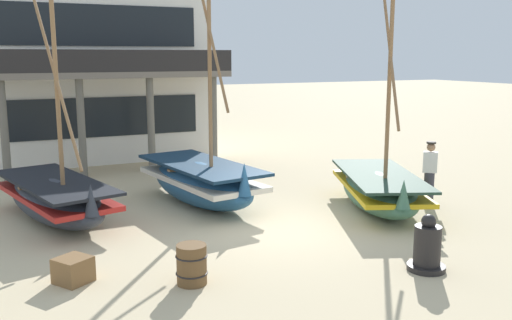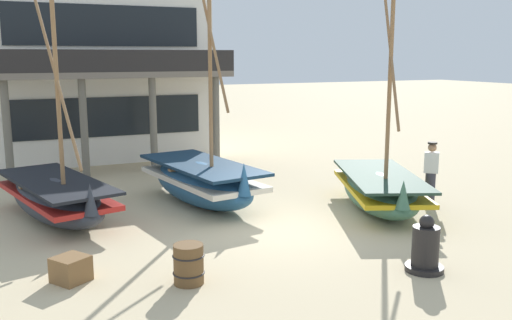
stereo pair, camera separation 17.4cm
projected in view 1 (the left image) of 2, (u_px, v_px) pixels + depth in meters
ground_plane at (275, 227)px, 12.90m from camera, size 120.00×120.00×0.00m
fishing_boat_near_left at (379, 189)px, 14.34m from camera, size 3.12×4.45×5.57m
fishing_boat_centre_large at (56, 198)px, 13.31m from camera, size 2.56×4.64×5.26m
fishing_boat_far_right at (202, 181)px, 14.79m from camera, size 2.34×4.52×6.53m
fisherman_by_hull at (430, 174)px, 14.67m from camera, size 0.41×0.41×1.68m
capstan_winch at (427, 248)px, 10.26m from camera, size 0.70×0.70×1.06m
wooden_barrel at (192, 264)px, 9.65m from camera, size 0.56×0.56×0.70m
cargo_crate at (73, 270)px, 9.73m from camera, size 0.74×0.74×0.45m
harbor_building_main at (89, 70)px, 22.53m from camera, size 8.18×8.90×6.61m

